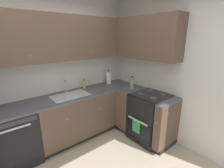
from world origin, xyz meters
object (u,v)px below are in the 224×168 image
oven_range (150,117)px  soap_bottle (84,84)px  dishwasher (16,137)px  oil_bottle (132,83)px  paper_towel_roll (109,78)px

oven_range → soap_bottle: 1.44m
dishwasher → oil_bottle: (2.07, -0.45, 0.59)m
oven_range → paper_towel_roll: paper_towel_roll is taller
soap_bottle → oil_bottle: bearing=-41.0°
oven_range → oil_bottle: oil_bottle is taller
oven_range → dishwasher: bearing=156.0°
dishwasher → oven_range: 2.28m
oven_range → paper_towel_roll: 1.24m
soap_bottle → paper_towel_roll: (0.62, -0.02, 0.05)m
paper_towel_roll → oil_bottle: (0.11, -0.61, -0.01)m
dishwasher → paper_towel_roll: bearing=4.7°
dishwasher → paper_towel_roll: (1.95, 0.16, 0.60)m
soap_bottle → oil_bottle: 0.97m
soap_bottle → paper_towel_roll: 0.62m
paper_towel_roll → oil_bottle: size_ratio=1.23×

